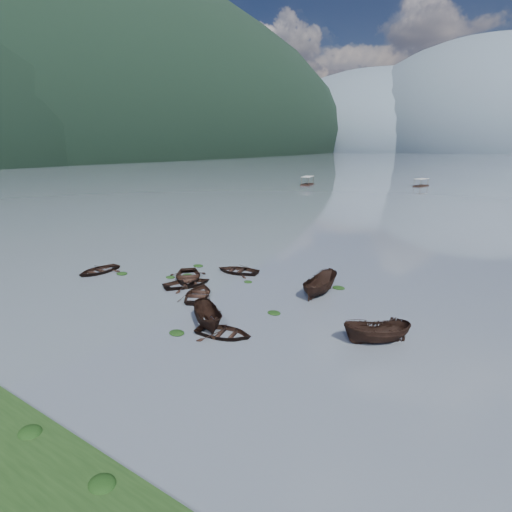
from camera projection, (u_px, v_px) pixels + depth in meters
The scene contains 23 objects.
ground_plane at pixel (166, 319), 29.23m from camera, with size 2400.00×2400.00×0.00m, color #525A67.
left_ridge_far at pixel (35, 156), 484.86m from camera, with size 560.00×1400.00×380.00m, color black.
haze_mtn_a at pixel (378, 151), 890.87m from camera, with size 520.00×520.00×280.00m, color #475666.
haze_mtn_b at pixel (479, 152), 784.79m from camera, with size 520.00×520.00×340.00m, color #475666.
rowboat_0 at pixel (99, 273), 39.83m from camera, with size 3.05×4.27×0.88m, color black.
rowboat_1 at pixel (188, 286), 36.04m from camera, with size 3.07×4.30×0.89m, color black.
rowboat_2 at pixel (208, 326), 28.06m from camera, with size 1.69×4.48×1.73m, color black.
rowboat_3 at pixel (199, 297), 33.51m from camera, with size 3.03×4.25×0.88m, color black.
rowboat_4 at pixel (224, 336), 26.64m from camera, with size 2.82×3.95×0.82m, color black.
rowboat_5 at pixel (376, 343), 25.65m from camera, with size 1.69×4.50×1.74m, color black.
rowboat_6 at pixel (188, 280), 37.65m from camera, with size 3.56×4.98×1.03m, color black.
rowboat_7 at pixel (238, 273), 39.82m from camera, with size 3.06×4.29×0.89m, color black.
rowboat_8 at pixel (319, 294), 34.14m from camera, with size 1.86×4.94×1.91m, color black.
weed_clump_0 at pixel (122, 274), 39.33m from camera, with size 1.16×0.95×0.25m, color black.
weed_clump_1 at pixel (170, 278), 38.28m from camera, with size 0.96×0.76×0.21m, color black.
weed_clump_2 at pixel (177, 334), 26.94m from camera, with size 1.12×0.90×0.24m, color black.
weed_clump_3 at pixel (248, 282), 37.05m from camera, with size 0.83×0.70×0.18m, color black.
weed_clump_4 at pixel (274, 313), 30.16m from camera, with size 1.06×0.84×0.22m, color black.
weed_clump_5 at pixel (198, 266), 41.90m from camera, with size 1.11×0.89×0.23m, color black.
weed_clump_6 at pixel (188, 276), 38.94m from camera, with size 0.98×0.82×0.20m, color black.
weed_clump_7 at pixel (339, 288), 35.43m from camera, with size 1.14×0.91×0.25m, color black.
pontoon_left at pixel (307, 185), 126.83m from camera, with size 2.85×6.84×2.62m, color black, non-canonical shape.
pontoon_centre at pixel (421, 186), 123.14m from camera, with size 2.45×5.88×2.25m, color black, non-canonical shape.
Camera 1 is at (20.34, -18.83, 12.29)m, focal length 28.00 mm.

